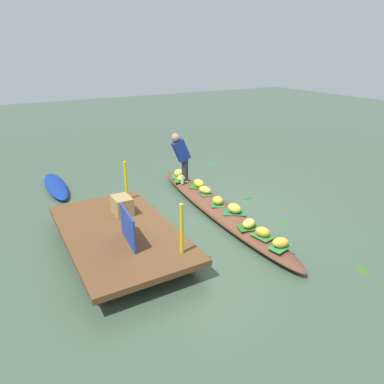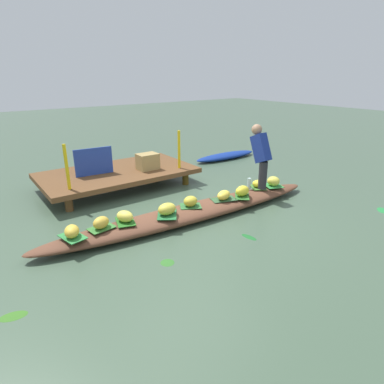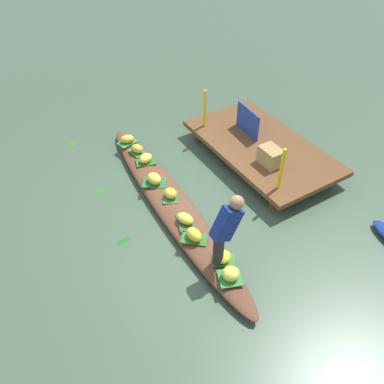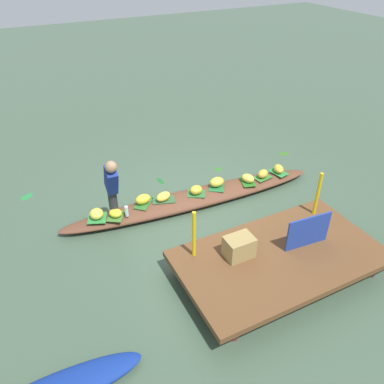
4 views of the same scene
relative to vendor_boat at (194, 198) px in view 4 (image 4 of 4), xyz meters
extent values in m
plane|color=#3E5440|center=(0.00, 0.00, -0.11)|extent=(40.00, 40.00, 0.00)
cube|color=brown|center=(-0.33, 2.29, 0.20)|extent=(3.20, 1.80, 0.10)
cylinder|color=brown|center=(-1.61, 1.57, 0.02)|extent=(0.14, 0.14, 0.26)
cylinder|color=#554014|center=(0.95, 1.57, 0.02)|extent=(0.14, 0.14, 0.26)
cylinder|color=#432829|center=(-1.61, 3.01, 0.02)|extent=(0.14, 0.14, 0.26)
cylinder|color=brown|center=(0.95, 3.01, 0.02)|extent=(0.14, 0.14, 0.26)
ellipsoid|color=brown|center=(0.00, 0.00, 0.00)|extent=(5.33, 0.95, 0.22)
cube|color=#2D6627|center=(1.02, -0.14, 0.12)|extent=(0.47, 0.48, 0.01)
ellipsoid|color=yellow|center=(1.02, -0.14, 0.21)|extent=(0.32, 0.22, 0.19)
cube|color=#3F722C|center=(1.61, 0.01, 0.12)|extent=(0.41, 0.43, 0.01)
ellipsoid|color=yellow|center=(1.61, 0.01, 0.19)|extent=(0.31, 0.32, 0.15)
cube|color=#35762F|center=(-1.57, 0.10, 0.12)|extent=(0.40, 0.30, 0.01)
ellipsoid|color=gold|center=(-1.57, 0.10, 0.20)|extent=(0.32, 0.28, 0.18)
cube|color=#24651D|center=(-1.19, 0.11, 0.12)|extent=(0.36, 0.45, 0.01)
ellipsoid|color=#EAD54D|center=(-1.19, 0.11, 0.20)|extent=(0.29, 0.33, 0.17)
cube|color=#30843C|center=(1.93, -0.09, 0.12)|extent=(0.43, 0.44, 0.01)
ellipsoid|color=#E8DB4D|center=(1.93, -0.09, 0.21)|extent=(0.32, 0.32, 0.19)
cube|color=#206531|center=(-0.54, -0.04, 0.12)|extent=(0.49, 0.53, 0.01)
ellipsoid|color=gold|center=(-0.54, -0.04, 0.21)|extent=(0.33, 0.26, 0.19)
cube|color=#2F5531|center=(0.63, -0.07, 0.12)|extent=(0.49, 0.37, 0.01)
ellipsoid|color=yellow|center=(0.63, -0.07, 0.20)|extent=(0.36, 0.29, 0.16)
cube|color=#2D6731|center=(-0.03, 0.02, 0.12)|extent=(0.44, 0.41, 0.01)
ellipsoid|color=gold|center=(-0.03, 0.02, 0.20)|extent=(0.28, 0.24, 0.18)
cube|color=#2D813B|center=(-1.99, 0.08, 0.12)|extent=(0.33, 0.44, 0.01)
ellipsoid|color=gold|center=(-1.99, 0.08, 0.20)|extent=(0.27, 0.33, 0.17)
cylinder|color=#28282D|center=(1.60, -0.09, 0.39)|extent=(0.16, 0.16, 0.55)
cube|color=navy|center=(1.61, 0.01, 0.90)|extent=(0.21, 0.47, 0.59)
sphere|color=#9E7556|center=(1.62, 0.16, 1.23)|extent=(0.20, 0.20, 0.20)
cylinder|color=silver|center=(1.42, 0.08, 0.22)|extent=(0.07, 0.07, 0.21)
cube|color=#203A96|center=(-0.83, 2.29, 0.53)|extent=(0.77, 0.09, 0.56)
cylinder|color=gold|center=(-1.53, 1.69, 0.67)|extent=(0.06, 0.06, 0.83)
cylinder|color=gold|center=(0.87, 1.69, 0.67)|extent=(0.06, 0.06, 0.83)
cube|color=#9F844C|center=(0.26, 2.01, 0.42)|extent=(0.44, 0.32, 0.35)
ellipsoid|color=#336A1E|center=(-2.91, -0.86, -0.11)|extent=(0.31, 0.22, 0.01)
ellipsoid|color=#2D6824|center=(-1.10, -0.94, -0.11)|extent=(0.26, 0.26, 0.01)
ellipsoid|color=#1A5C25|center=(0.29, -1.07, -0.11)|extent=(0.14, 0.28, 0.01)
ellipsoid|color=#227D39|center=(2.98, -1.76, -0.11)|extent=(0.33, 0.30, 0.01)
camera|label=1|loc=(-5.63, 3.87, 3.17)|focal=32.74mm
camera|label=2|loc=(-3.03, -4.15, 2.25)|focal=30.68mm
camera|label=3|loc=(4.56, -2.35, 4.80)|focal=36.81mm
camera|label=4|loc=(2.91, 5.67, 4.43)|focal=36.39mm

